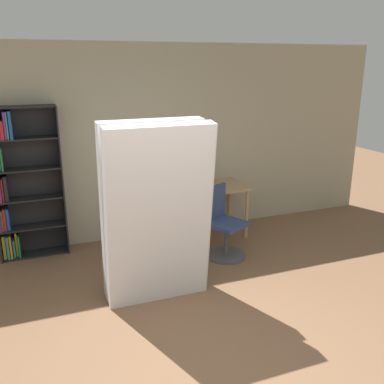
# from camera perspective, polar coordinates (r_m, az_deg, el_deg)

# --- Properties ---
(wall_back) EXTENTS (8.00, 0.06, 2.70)m
(wall_back) POSITION_cam_1_polar(r_m,az_deg,el_deg) (5.98, -9.16, 6.22)
(wall_back) COLOR tan
(wall_back) RESTS_ON ground
(desk) EXTENTS (1.43, 0.69, 0.74)m
(desk) POSITION_cam_1_polar(r_m,az_deg,el_deg) (6.06, 0.65, -0.20)
(desk) COLOR tan
(desk) RESTS_ON ground
(monitor) EXTENTS (0.50, 0.23, 0.50)m
(monitor) POSITION_cam_1_polar(r_m,az_deg,el_deg) (6.17, 0.30, 3.53)
(monitor) COLOR black
(monitor) RESTS_ON desk
(office_chair) EXTENTS (0.59, 0.59, 0.93)m
(office_chair) POSITION_cam_1_polar(r_m,az_deg,el_deg) (5.57, 4.17, -4.88)
(office_chair) COLOR #4C4C51
(office_chair) RESTS_ON ground
(bookshelf) EXTENTS (0.84, 0.29, 1.94)m
(bookshelf) POSITION_cam_1_polar(r_m,az_deg,el_deg) (5.80, -22.01, 1.21)
(bookshelf) COLOR black
(bookshelf) RESTS_ON ground
(mattress_near) EXTENTS (1.07, 0.39, 1.91)m
(mattress_near) POSITION_cam_1_polar(r_m,az_deg,el_deg) (4.30, -4.31, -3.38)
(mattress_near) COLOR silver
(mattress_near) RESTS_ON ground
(mattress_far) EXTENTS (1.07, 0.25, 1.90)m
(mattress_far) POSITION_cam_1_polar(r_m,az_deg,el_deg) (4.52, -5.23, -2.36)
(mattress_far) COLOR silver
(mattress_far) RESTS_ON ground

